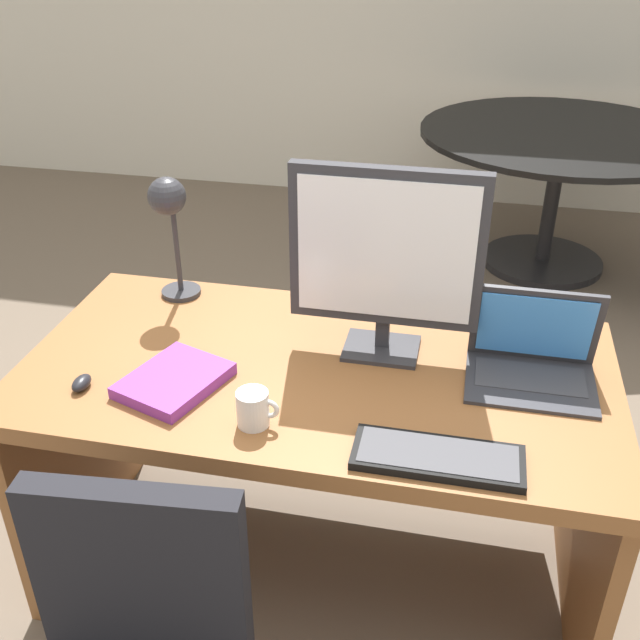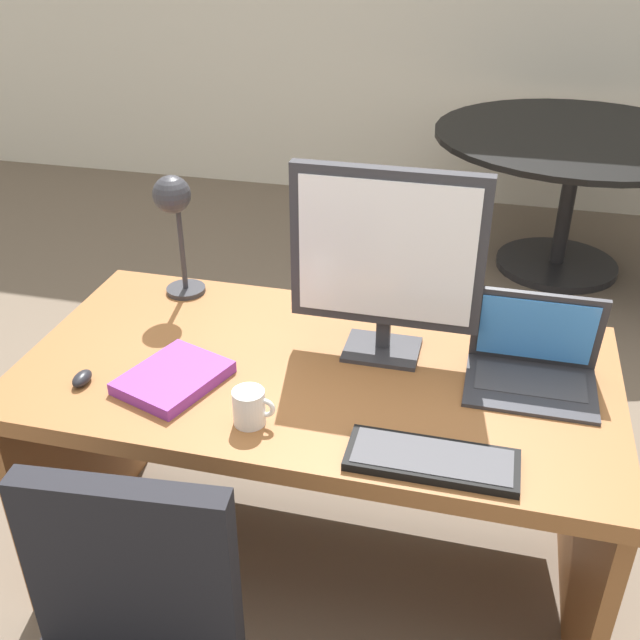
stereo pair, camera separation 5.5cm
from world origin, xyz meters
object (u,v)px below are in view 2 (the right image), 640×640
Objects in this scene: laptop at (534,354)px; keyboard at (432,460)px; desk_lamp at (174,210)px; coffee_mug at (250,407)px; desk at (320,419)px; mouse at (82,378)px; meeting_table at (573,167)px; monitor at (387,255)px; book at (174,378)px.

laptop reaches higher than keyboard.
coffee_mug is (0.40, -0.55, -0.23)m from desk_lamp.
desk is at bearing 73.24° from coffee_mug.
laptop is 1.14m from mouse.
meeting_table is (1.34, 2.62, -0.19)m from mouse.
meeting_table is (0.45, 2.72, -0.19)m from keyboard.
coffee_mug reaches higher than keyboard.
monitor is at bearing 24.96° from mouse.
desk_lamp is (-0.65, 0.17, -0.01)m from monitor.
keyboard is at bearing -35.43° from desk_lamp.
desk is 0.45m from book.
keyboard is at bearing -12.61° from book.
desk_lamp is (-1.04, 0.20, 0.21)m from laptop.
laptop is at bearing 15.44° from mouse.
meeting_table is (0.24, 2.32, -0.25)m from laptop.
desk is at bearing 24.80° from mouse.
monitor is 0.35× the size of meeting_table.
desk is at bearing 30.82° from book.
mouse is 0.23m from book.
coffee_mug reaches higher than desk.
mouse is 0.57m from desk_lamp.
desk is at bearing -154.48° from monitor.
coffee_mug is at bearing -6.05° from mouse.
laptop is 0.84× the size of desk_lamp.
monitor is 0.45m from laptop.
desk is 5.06× the size of book.
coffee_mug is (-0.64, -0.35, -0.03)m from laptop.
desk_lamp is 3.79× the size of coffee_mug.
mouse is (-0.56, -0.26, 0.22)m from desk.
mouse and book have the same top height.
mouse is at bearing -155.04° from monitor.
coffee_mug is (-0.09, -0.31, 0.25)m from desk.
laptop is 3.17× the size of coffee_mug.
book is (-0.88, -0.25, -0.05)m from laptop.
meeting_table is (0.78, 2.37, 0.03)m from desk.
meeting_table is at bearing 71.89° from coffee_mug.
desk_lamp is at bearing 144.57° from keyboard.
monitor is at bearing 57.05° from coffee_mug.
desk_lamp is at bearing 83.23° from mouse.
book reaches higher than meeting_table.
keyboard is 1.22× the size of book.
mouse is at bearing -164.56° from laptop.
laptop reaches higher than desk.
meeting_table is at bearing 58.95° from desk_lamp.
laptop is 0.73m from coffee_mug.
laptop is at bearing -95.87° from meeting_table.
monitor is 5.06× the size of coffee_mug.
laptop reaches higher than meeting_table.
mouse is 0.18× the size of desk_lamp.
monitor reaches higher than mouse.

